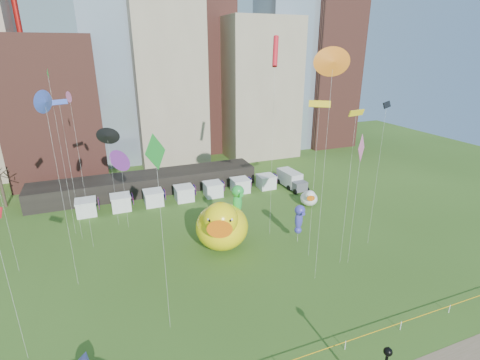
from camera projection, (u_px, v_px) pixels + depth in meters
name	position (u px, v px, depth m)	size (l,w,h in m)	color
skyline	(156.00, 60.00, 74.74)	(101.00, 23.00, 68.00)	brown
pavilion	(148.00, 183.00, 62.80)	(38.00, 6.00, 3.20)	black
vendor_tents	(184.00, 194.00, 59.49)	(33.24, 2.80, 2.40)	white
big_duck	(222.00, 225.00, 44.57)	(9.00, 9.97, 6.96)	yellow
small_duck	(309.00, 198.00, 57.35)	(3.78, 4.12, 2.87)	white
seahorse_green	(238.00, 199.00, 45.62)	(1.57, 1.97, 7.66)	silver
seahorse_purple	(299.00, 217.00, 45.82)	(1.42, 1.74, 5.20)	silver
box_truck	(291.00, 179.00, 65.04)	(3.07, 6.87, 2.86)	silver
kite_1	(70.00, 99.00, 39.35)	(0.57, 1.18, 19.35)	silver
kite_2	(387.00, 107.00, 40.66)	(2.09, 1.44, 18.09)	silver
kite_3	(48.00, 76.00, 42.03)	(0.26, 1.26, 21.57)	silver
kite_4	(356.00, 115.00, 36.41)	(2.04, 0.71, 17.93)	silver
kite_5	(45.00, 102.00, 31.95)	(1.02, 1.99, 20.31)	silver
kite_7	(121.00, 160.00, 47.44)	(1.86, 2.52, 11.25)	silver
kite_8	(275.00, 52.00, 40.97)	(1.52, 2.06, 25.12)	silver
kite_9	(361.00, 150.00, 37.73)	(2.45, 1.97, 15.46)	silver
kite_10	(107.00, 136.00, 47.17)	(2.06, 1.28, 14.01)	silver
kite_11	(156.00, 155.00, 27.06)	(1.87, 2.29, 17.91)	silver
kite_12	(320.00, 106.00, 37.69)	(2.03, 1.59, 18.62)	silver
kite_13	(59.00, 105.00, 41.80)	(1.83, 1.02, 18.15)	silver
kite_14	(333.00, 62.00, 31.76)	(2.57, 0.38, 23.90)	silver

